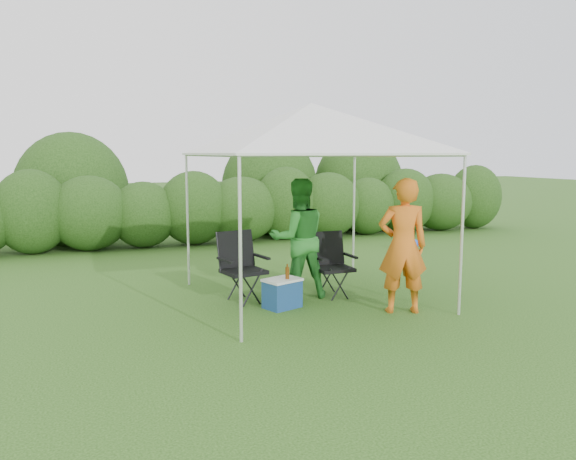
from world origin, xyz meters
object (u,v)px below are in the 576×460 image
object	(u,v)px
canopy	(311,129)
cooler	(282,293)
chair_left	(240,262)
chair_right	(331,260)
woman	(298,238)
man	(403,246)

from	to	relation	value
canopy	cooler	world-z (taller)	canopy
canopy	chair_left	distance (m)	2.15
chair_right	cooler	world-z (taller)	chair_right
chair_left	woman	xyz separation A→B (m)	(0.85, -0.12, 0.31)
chair_left	cooler	bearing A→B (deg)	-65.16
woman	canopy	bearing A→B (deg)	142.79
woman	cooler	distance (m)	0.92
canopy	chair_right	size ratio (longest dim) A/B	3.25
chair_left	cooler	xyz separation A→B (m)	(0.42, -0.58, -0.36)
canopy	man	distance (m)	2.10
chair_left	cooler	distance (m)	0.81
chair_right	woman	world-z (taller)	woman
canopy	man	xyz separation A→B (m)	(0.86, -1.11, -1.56)
chair_right	cooler	xyz separation A→B (m)	(-0.93, -0.40, -0.33)
man	chair_left	bearing A→B (deg)	-17.14
chair_right	man	world-z (taller)	man
cooler	chair_left	bearing A→B (deg)	105.70
chair_right	man	distance (m)	1.32
man	canopy	bearing A→B (deg)	-33.10
woman	man	bearing A→B (deg)	134.48
canopy	woman	world-z (taller)	canopy
woman	cooler	xyz separation A→B (m)	(-0.43, -0.46, -0.67)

